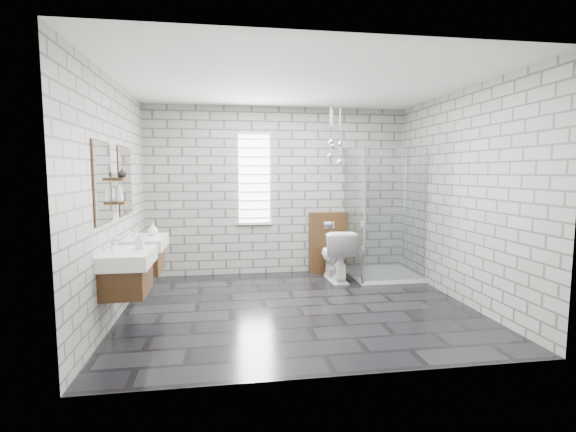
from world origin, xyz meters
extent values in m
cube|color=black|center=(0.00, 0.00, -0.01)|extent=(4.20, 3.60, 0.02)
cube|color=white|center=(0.00, 0.00, 2.71)|extent=(4.20, 3.60, 0.02)
cube|color=#9B9A95|center=(0.00, 1.81, 1.35)|extent=(4.20, 0.02, 2.70)
cube|color=#9B9A95|center=(0.00, -1.81, 1.35)|extent=(4.20, 0.02, 2.70)
cube|color=#9B9A95|center=(-2.11, 0.00, 1.35)|extent=(0.02, 3.60, 2.70)
cube|color=#9B9A95|center=(2.11, 0.00, 1.35)|extent=(0.02, 3.60, 2.70)
cube|color=#452B15|center=(-1.89, -0.52, 0.55)|extent=(0.42, 0.62, 0.30)
cube|color=silver|center=(-1.69, -0.52, 0.58)|extent=(0.02, 0.35, 0.01)
cube|color=white|center=(-1.87, -0.52, 0.77)|extent=(0.47, 0.70, 0.15)
cylinder|color=silver|center=(-2.02, -0.52, 0.91)|extent=(0.04, 0.04, 0.12)
cylinder|color=silver|center=(-1.97, -0.52, 0.96)|extent=(0.10, 0.02, 0.02)
cube|color=white|center=(-2.08, -0.52, 1.55)|extent=(0.03, 0.55, 0.80)
cube|color=#452B15|center=(-2.09, -0.52, 1.55)|extent=(0.01, 0.59, 0.84)
cube|color=#452B15|center=(-1.89, 0.44, 0.55)|extent=(0.42, 0.62, 0.30)
cube|color=silver|center=(-1.69, 0.44, 0.58)|extent=(0.02, 0.35, 0.01)
cube|color=white|center=(-1.87, 0.44, 0.77)|extent=(0.47, 0.70, 0.15)
cylinder|color=silver|center=(-2.02, 0.44, 0.91)|extent=(0.04, 0.04, 0.12)
cylinder|color=silver|center=(-1.97, 0.44, 0.96)|extent=(0.10, 0.02, 0.02)
cube|color=white|center=(-2.08, 0.44, 1.55)|extent=(0.03, 0.55, 0.80)
cube|color=#452B15|center=(-2.09, 0.44, 1.55)|extent=(0.01, 0.59, 0.84)
cube|color=#452B15|center=(-2.03, -0.05, 1.32)|extent=(0.14, 0.30, 0.03)
cube|color=#452B15|center=(-2.03, -0.05, 1.58)|extent=(0.14, 0.30, 0.03)
cube|color=white|center=(-0.40, 1.79, 1.55)|extent=(0.50, 0.02, 1.40)
cube|color=white|center=(-0.40, 1.77, 2.27)|extent=(0.56, 0.04, 0.04)
cube|color=white|center=(-0.40, 1.77, 0.83)|extent=(0.56, 0.04, 0.04)
cube|color=white|center=(-0.40, 1.77, 0.92)|extent=(0.48, 0.01, 0.02)
cube|color=white|center=(-0.40, 1.77, 1.06)|extent=(0.48, 0.01, 0.02)
cube|color=white|center=(-0.40, 1.77, 1.20)|extent=(0.48, 0.01, 0.02)
cube|color=white|center=(-0.40, 1.77, 1.34)|extent=(0.48, 0.01, 0.02)
cube|color=white|center=(-0.40, 1.77, 1.48)|extent=(0.48, 0.01, 0.02)
cube|color=white|center=(-0.40, 1.77, 1.62)|extent=(0.48, 0.01, 0.02)
cube|color=white|center=(-0.40, 1.77, 1.76)|extent=(0.48, 0.01, 0.02)
cube|color=white|center=(-0.40, 1.77, 1.90)|extent=(0.48, 0.01, 0.02)
cube|color=white|center=(-0.40, 1.77, 2.04)|extent=(0.48, 0.01, 0.03)
cube|color=white|center=(-0.40, 1.77, 2.18)|extent=(0.48, 0.01, 0.03)
cube|color=#452B15|center=(0.80, 1.70, 0.50)|extent=(0.60, 0.20, 1.00)
cube|color=silver|center=(0.80, 1.60, 0.80)|extent=(0.18, 0.01, 0.12)
cube|color=white|center=(1.60, 1.30, 0.03)|extent=(1.00, 1.00, 0.06)
cube|color=silver|center=(1.60, 0.81, 1.03)|extent=(1.00, 0.01, 2.00)
cube|color=silver|center=(1.11, 1.30, 1.03)|extent=(0.01, 1.00, 2.00)
cube|color=silver|center=(1.11, 0.81, 1.03)|extent=(0.03, 0.03, 2.00)
cube|color=silver|center=(2.08, 0.81, 1.03)|extent=(0.03, 0.03, 2.00)
cylinder|color=silver|center=(2.04, 1.50, 1.10)|extent=(0.02, 0.02, 1.80)
cylinder|color=silver|center=(1.96, 1.50, 2.02)|extent=(0.14, 0.14, 0.02)
sphere|color=silver|center=(0.73, 1.29, 2.12)|extent=(0.09, 0.09, 0.09)
cylinder|color=silver|center=(0.73, 1.29, 2.43)|extent=(0.01, 0.01, 0.54)
sphere|color=silver|center=(0.89, 1.35, 1.82)|extent=(0.09, 0.09, 0.09)
cylinder|color=silver|center=(0.89, 1.35, 2.28)|extent=(0.01, 0.01, 0.84)
sphere|color=silver|center=(0.79, 1.45, 2.06)|extent=(0.09, 0.09, 0.09)
cylinder|color=silver|center=(0.79, 1.45, 2.40)|extent=(0.01, 0.01, 0.59)
sphere|color=silver|center=(0.75, 1.41, 1.92)|extent=(0.09, 0.09, 0.09)
cylinder|color=silver|center=(0.75, 1.41, 2.33)|extent=(0.01, 0.01, 0.74)
sphere|color=silver|center=(0.91, 1.42, 2.10)|extent=(0.09, 0.09, 0.09)
cylinder|color=silver|center=(0.91, 1.42, 2.42)|extent=(0.01, 0.01, 0.56)
imported|color=white|center=(0.80, 1.19, 0.39)|extent=(0.45, 0.78, 0.78)
imported|color=#B2B2B2|center=(-1.77, -0.42, 0.94)|extent=(0.08, 0.08, 0.17)
imported|color=#B2B2B2|center=(-1.79, 0.54, 0.93)|extent=(0.15, 0.15, 0.16)
imported|color=#B2B2B2|center=(-2.02, -0.16, 1.45)|extent=(0.09, 0.09, 0.23)
imported|color=#B2B2B2|center=(-2.02, 0.02, 1.65)|extent=(0.13, 0.13, 0.10)
camera|label=1|loc=(-0.88, -4.94, 1.66)|focal=26.00mm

